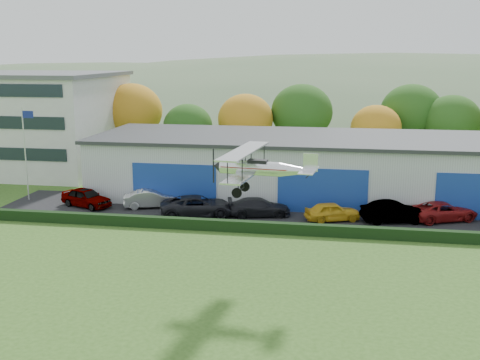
% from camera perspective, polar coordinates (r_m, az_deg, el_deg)
% --- Properties ---
extents(ground, '(300.00, 300.00, 0.00)m').
position_cam_1_polar(ground, '(26.37, -4.89, -15.63)').
color(ground, '#32571B').
rests_on(ground, ground).
extents(apron, '(48.00, 9.00, 0.05)m').
position_cam_1_polar(apron, '(45.32, 5.48, -3.49)').
color(apron, black).
rests_on(apron, ground).
extents(hedge, '(46.00, 0.60, 0.80)m').
position_cam_1_polar(hedge, '(40.62, 4.98, -4.81)').
color(hedge, black).
rests_on(hedge, ground).
extents(hangar, '(40.60, 12.60, 5.30)m').
position_cam_1_polar(hangar, '(51.42, 8.34, 1.35)').
color(hangar, '#B2B7BC').
rests_on(hangar, ground).
extents(office_block, '(20.60, 15.60, 10.40)m').
position_cam_1_polar(office_block, '(67.20, -20.93, 5.45)').
color(office_block, silver).
rests_on(office_block, ground).
extents(flagpole, '(1.05, 0.10, 8.00)m').
position_cam_1_polar(flagpole, '(52.05, -20.35, 3.22)').
color(flagpole, silver).
rests_on(flagpole, ground).
extents(tree_belt, '(75.70, 13.22, 10.12)m').
position_cam_1_polar(tree_belt, '(63.70, 4.97, 6.23)').
color(tree_belt, '#3D2614').
rests_on(tree_belt, ground).
extents(distant_hills, '(430.00, 196.00, 56.00)m').
position_cam_1_polar(distant_hills, '(164.81, 5.93, 3.42)').
color(distant_hills, '#4C6642').
rests_on(distant_hills, ground).
extents(car_0, '(4.89, 3.44, 1.54)m').
position_cam_1_polar(car_0, '(49.05, -14.92, -1.67)').
color(car_0, gray).
rests_on(car_0, apron).
extents(car_1, '(4.69, 2.92, 1.46)m').
position_cam_1_polar(car_1, '(47.74, -8.76, -1.82)').
color(car_1, silver).
rests_on(car_1, apron).
extents(car_2, '(6.28, 4.19, 1.60)m').
position_cam_1_polar(car_2, '(44.74, -4.18, -2.58)').
color(car_2, black).
rests_on(car_2, apron).
extents(car_3, '(5.14, 3.01, 1.40)m').
position_cam_1_polar(car_3, '(44.75, 1.88, -2.68)').
color(car_3, black).
rests_on(car_3, apron).
extents(car_4, '(4.46, 3.00, 1.41)m').
position_cam_1_polar(car_4, '(44.00, 9.10, -3.09)').
color(car_4, gold).
rests_on(car_4, apron).
extents(car_5, '(5.06, 2.64, 1.59)m').
position_cam_1_polar(car_5, '(44.49, 14.94, -3.07)').
color(car_5, gray).
rests_on(car_5, apron).
extents(car_6, '(5.63, 4.20, 1.42)m').
position_cam_1_polar(car_6, '(46.16, 19.40, -2.91)').
color(car_6, maroon).
rests_on(car_6, apron).
extents(biplane, '(5.75, 6.60, 2.46)m').
position_cam_1_polar(biplane, '(30.79, 1.90, 1.30)').
color(biplane, silver).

